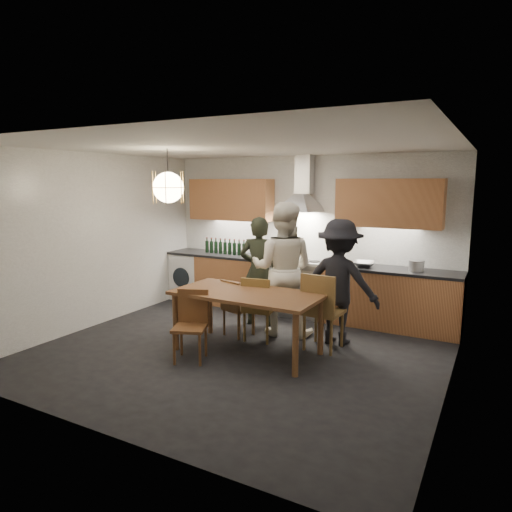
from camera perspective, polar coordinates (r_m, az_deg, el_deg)
The scene contains 17 objects.
ground at distance 6.04m, azimuth -2.14°, elevation -11.82°, with size 5.00×5.00×0.00m, color black.
room_shell at distance 5.66m, azimuth -2.25°, elevation 4.52°, with size 5.02×4.52×2.61m.
counter_run at distance 7.57m, azimuth 5.52°, elevation -3.93°, with size 5.00×0.62×0.90m.
range_stove at distance 7.58m, azimuth 5.34°, elevation -3.98°, with size 0.90×0.60×0.92m.
wall_fixtures at distance 7.50m, azimuth 5.87°, elevation 6.92°, with size 4.30×0.54×1.10m.
pendant_lamp at distance 6.13m, azimuth -10.91°, elevation 8.41°, with size 0.43×0.43×0.70m.
dining_table at distance 5.81m, azimuth -1.12°, elevation -5.43°, with size 1.89×0.97×0.79m.
chair_back_left at distance 6.46m, azimuth -2.66°, elevation -6.06°, with size 0.46×0.46×0.82m.
chair_back_mid at distance 6.25m, azimuth 0.23°, elevation -6.13°, with size 0.46×0.46×0.90m.
chair_back_right at distance 5.94m, azimuth 8.12°, elevation -6.32°, with size 0.49×0.49×1.02m.
chair_front at distance 5.73m, azimuth -8.07°, elevation -7.91°, with size 0.50×0.50×0.86m.
person_left at distance 6.93m, azimuth 0.39°, elevation -1.91°, with size 0.61×0.40×1.66m, color black.
person_mid at distance 6.49m, azimuth 3.34°, elevation -1.64°, with size 0.92×0.72×1.90m, color silver.
person_right at distance 6.22m, azimuth 10.34°, elevation -3.23°, with size 1.09×0.63×1.69m, color black.
mixing_bowl at distance 7.08m, azimuth 13.34°, elevation -1.00°, with size 0.34×0.34×0.08m, color #ACACB0.
stock_pot at distance 6.95m, azimuth 19.42°, elevation -1.20°, with size 0.21×0.21×0.15m, color #ADADB1.
wine_bottles at distance 8.13m, azimuth -3.89°, elevation 1.20°, with size 0.84×0.07×0.27m.
Camera 1 is at (2.88, -4.85, 2.18)m, focal length 32.00 mm.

